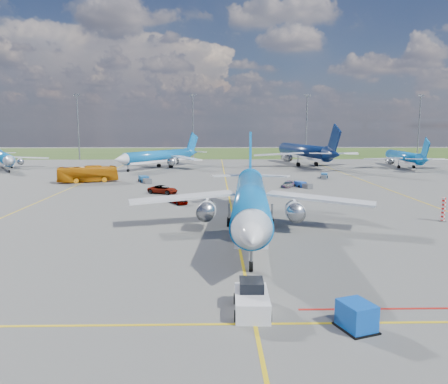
{
  "coord_description": "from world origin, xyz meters",
  "views": [
    {
      "loc": [
        -2.38,
        -44.64,
        11.78
      ],
      "look_at": [
        -1.3,
        6.54,
        4.0
      ],
      "focal_mm": 35.0,
      "sensor_mm": 36.0,
      "label": 1
    }
  ],
  "objects_px": {
    "apron_bus": "(88,174)",
    "bg_jet_nw": "(4,169)",
    "service_car_c": "(288,184)",
    "bg_jet_nnw": "(159,168)",
    "service_car_b": "(163,190)",
    "baggage_tug_w": "(303,185)",
    "baggage_tug_c": "(145,180)",
    "bg_jet_ne": "(403,168)",
    "main_airliner": "(250,232)",
    "service_car_a": "(178,199)",
    "warning_post": "(443,209)",
    "bg_jet_n": "(303,165)",
    "pushback_tug": "(252,300)",
    "baggage_tug_e": "(324,176)",
    "uld_container": "(357,316)"
  },
  "relations": [
    {
      "from": "apron_bus",
      "to": "bg_jet_nw",
      "type": "bearing_deg",
      "value": 27.69
    },
    {
      "from": "apron_bus",
      "to": "service_car_c",
      "type": "height_order",
      "value": "apron_bus"
    },
    {
      "from": "bg_jet_nw",
      "to": "bg_jet_nnw",
      "type": "height_order",
      "value": "bg_jet_nnw"
    },
    {
      "from": "service_car_b",
      "to": "baggage_tug_w",
      "type": "distance_m",
      "value": 27.05
    },
    {
      "from": "apron_bus",
      "to": "baggage_tug_c",
      "type": "relative_size",
      "value": 2.17
    },
    {
      "from": "bg_jet_ne",
      "to": "bg_jet_nw",
      "type": "bearing_deg",
      "value": 5.02
    },
    {
      "from": "main_airliner",
      "to": "baggage_tug_c",
      "type": "bearing_deg",
      "value": 117.59
    },
    {
      "from": "apron_bus",
      "to": "service_car_a",
      "type": "relative_size",
      "value": 2.92
    },
    {
      "from": "baggage_tug_c",
      "to": "warning_post",
      "type": "bearing_deg",
      "value": -64.82
    },
    {
      "from": "bg_jet_n",
      "to": "main_airliner",
      "type": "height_order",
      "value": "bg_jet_n"
    },
    {
      "from": "bg_jet_nnw",
      "to": "service_car_a",
      "type": "relative_size",
      "value": 8.53
    },
    {
      "from": "warning_post",
      "to": "pushback_tug",
      "type": "bearing_deg",
      "value": -134.86
    },
    {
      "from": "bg_jet_ne",
      "to": "baggage_tug_c",
      "type": "xyz_separation_m",
      "value": [
        -68.5,
        -31.7,
        0.59
      ]
    },
    {
      "from": "service_car_a",
      "to": "baggage_tug_c",
      "type": "relative_size",
      "value": 0.75
    },
    {
      "from": "baggage_tug_w",
      "to": "baggage_tug_c",
      "type": "relative_size",
      "value": 0.84
    },
    {
      "from": "baggage_tug_e",
      "to": "service_car_b",
      "type": "bearing_deg",
      "value": -130.86
    },
    {
      "from": "bg_jet_nw",
      "to": "bg_jet_n",
      "type": "bearing_deg",
      "value": -24.24
    },
    {
      "from": "pushback_tug",
      "to": "baggage_tug_c",
      "type": "distance_m",
      "value": 66.96
    },
    {
      "from": "bg_jet_nw",
      "to": "bg_jet_ne",
      "type": "distance_m",
      "value": 111.64
    },
    {
      "from": "baggage_tug_w",
      "to": "bg_jet_n",
      "type": "bearing_deg",
      "value": 56.02
    },
    {
      "from": "baggage_tug_w",
      "to": "baggage_tug_c",
      "type": "distance_m",
      "value": 32.66
    },
    {
      "from": "warning_post",
      "to": "baggage_tug_w",
      "type": "distance_m",
      "value": 32.53
    },
    {
      "from": "pushback_tug",
      "to": "uld_container",
      "type": "bearing_deg",
      "value": -22.05
    },
    {
      "from": "warning_post",
      "to": "baggage_tug_e",
      "type": "height_order",
      "value": "warning_post"
    },
    {
      "from": "warning_post",
      "to": "bg_jet_ne",
      "type": "xyz_separation_m",
      "value": [
        25.43,
        70.28,
        -1.5
      ]
    },
    {
      "from": "bg_jet_ne",
      "to": "bg_jet_nnw",
      "type": "bearing_deg",
      "value": 4.06
    },
    {
      "from": "warning_post",
      "to": "apron_bus",
      "type": "xyz_separation_m",
      "value": [
        -55.19,
        39.21,
        0.23
      ]
    },
    {
      "from": "main_airliner",
      "to": "pushback_tug",
      "type": "relative_size",
      "value": 7.06
    },
    {
      "from": "pushback_tug",
      "to": "baggage_tug_c",
      "type": "height_order",
      "value": "pushback_tug"
    },
    {
      "from": "main_airliner",
      "to": "service_car_a",
      "type": "distance_m",
      "value": 20.61
    },
    {
      "from": "bg_jet_nnw",
      "to": "baggage_tug_c",
      "type": "xyz_separation_m",
      "value": [
        0.95,
        -31.34,
        0.59
      ]
    },
    {
      "from": "baggage_tug_e",
      "to": "warning_post",
      "type": "bearing_deg",
      "value": -69.35
    },
    {
      "from": "apron_bus",
      "to": "service_car_a",
      "type": "xyz_separation_m",
      "value": [
        21.14,
        -26.03,
        -1.0
      ]
    },
    {
      "from": "baggage_tug_w",
      "to": "baggage_tug_e",
      "type": "relative_size",
      "value": 0.97
    },
    {
      "from": "bg_jet_nw",
      "to": "uld_container",
      "type": "height_order",
      "value": "bg_jet_nw"
    },
    {
      "from": "service_car_c",
      "to": "bg_jet_nnw",
      "type": "bearing_deg",
      "value": 156.53
    },
    {
      "from": "apron_bus",
      "to": "service_car_c",
      "type": "relative_size",
      "value": 3.03
    },
    {
      "from": "baggage_tug_e",
      "to": "bg_jet_ne",
      "type": "bearing_deg",
      "value": 57.0
    },
    {
      "from": "warning_post",
      "to": "baggage_tug_e",
      "type": "relative_size",
      "value": 0.61
    },
    {
      "from": "bg_jet_ne",
      "to": "main_airliner",
      "type": "bearing_deg",
      "value": 60.26
    },
    {
      "from": "service_car_b",
      "to": "service_car_c",
      "type": "xyz_separation_m",
      "value": [
        23.2,
        7.35,
        -0.14
      ]
    },
    {
      "from": "uld_container",
      "to": "baggage_tug_e",
      "type": "xyz_separation_m",
      "value": [
        16.57,
        73.96,
        -0.31
      ]
    },
    {
      "from": "service_car_c",
      "to": "main_airliner",
      "type": "bearing_deg",
      "value": -76.39
    },
    {
      "from": "pushback_tug",
      "to": "bg_jet_nnw",
      "type": "bearing_deg",
      "value": 102.32
    },
    {
      "from": "main_airliner",
      "to": "service_car_c",
      "type": "xyz_separation_m",
      "value": [
        10.12,
        35.52,
        0.59
      ]
    },
    {
      "from": "service_car_b",
      "to": "baggage_tug_w",
      "type": "relative_size",
      "value": 1.1
    },
    {
      "from": "bg_jet_ne",
      "to": "main_airliner",
      "type": "distance_m",
      "value": 90.29
    },
    {
      "from": "pushback_tug",
      "to": "apron_bus",
      "type": "distance_m",
      "value": 71.59
    },
    {
      "from": "bg_jet_nw",
      "to": "apron_bus",
      "type": "distance_m",
      "value": 42.22
    },
    {
      "from": "baggage_tug_w",
      "to": "warning_post",
      "type": "bearing_deg",
      "value": -91.82
    }
  ]
}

